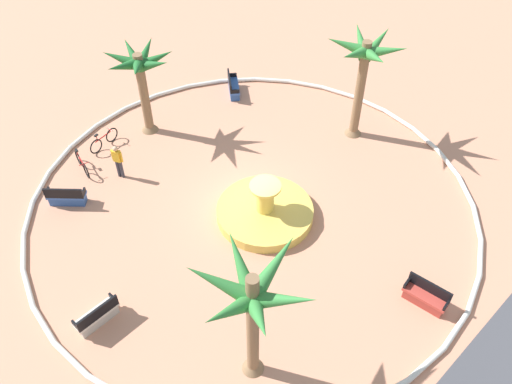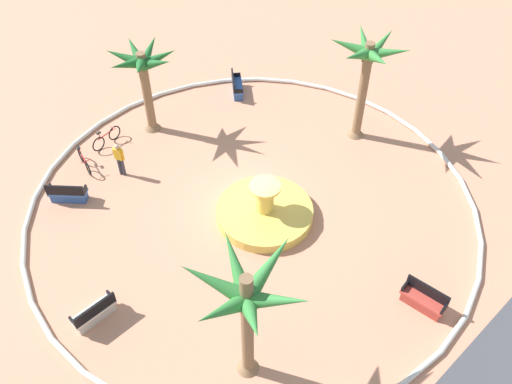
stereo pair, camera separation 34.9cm
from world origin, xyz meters
TOP-DOWN VIEW (x-y plane):
  - ground_plane at (0.00, 0.00)m, footprint 80.00×80.00m
  - plaza_curb at (0.00, 0.00)m, footprint 18.61×18.61m
  - fountain at (0.03, 0.78)m, footprint 3.96×3.96m
  - palm_tree_near_fountain at (5.04, 5.23)m, footprint 3.91×3.72m
  - palm_tree_by_curb at (0.05, -7.06)m, footprint 3.20×3.24m
  - palm_tree_mid_plaza at (-6.75, -0.06)m, footprint 3.47×3.26m
  - bench_east at (5.43, -5.50)m, footprint 1.48×1.49m
  - bench_west at (-1.09, 7.69)m, footprint 0.71×1.65m
  - bench_north at (-4.90, -6.51)m, footprint 1.36×1.58m
  - bench_southeast at (7.66, 0.28)m, footprint 1.62×0.55m
  - bicycle_red_frame at (3.88, -6.83)m, footprint 0.51×1.70m
  - bicycle_by_lamppost at (2.29, -7.52)m, footprint 1.70×0.51m
  - person_cyclist_helmet at (2.90, -5.31)m, footprint 0.33×0.49m

SIDE VIEW (x-z plane):
  - ground_plane at x=0.00m, z-range 0.00..0.00m
  - plaza_curb at x=0.00m, z-range 0.00..0.20m
  - fountain at x=0.03m, z-range -0.61..1.17m
  - bench_east at x=5.43m, z-range -0.15..0.85m
  - bench_west at x=-1.09m, z-range -0.15..0.85m
  - bench_north at x=-4.90m, z-range -0.15..0.85m
  - bench_southeast at x=7.66m, z-range -0.15..0.85m
  - bicycle_red_frame at x=3.88m, z-range -0.09..0.86m
  - bicycle_by_lamppost at x=2.29m, z-range -0.09..0.86m
  - person_cyclist_helmet at x=2.90m, z-range 0.10..1.81m
  - palm_tree_by_curb at x=0.05m, z-range 1.11..5.52m
  - palm_tree_mid_plaza at x=-6.75m, z-range 1.29..6.47m
  - palm_tree_near_fountain at x=5.04m, z-range 1.32..6.52m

